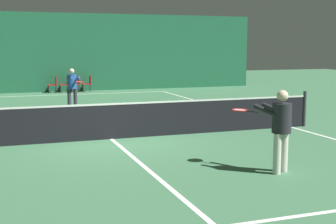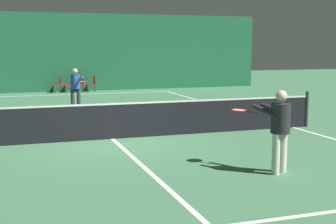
{
  "view_description": "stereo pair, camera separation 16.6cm",
  "coord_description": "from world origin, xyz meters",
  "px_view_note": "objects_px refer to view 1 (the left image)",
  "views": [
    {
      "loc": [
        -2.61,
        -11.82,
        2.41
      ],
      "look_at": [
        0.93,
        -1.81,
        0.91
      ],
      "focal_mm": 50.0,
      "sensor_mm": 36.0,
      "label": 1
    },
    {
      "loc": [
        -2.46,
        -11.87,
        2.41
      ],
      "look_at": [
        0.93,
        -1.81,
        0.91
      ],
      "focal_mm": 50.0,
      "sensor_mm": 36.0,
      "label": 2
    }
  ],
  "objects_px": {
    "player_near": "(279,125)",
    "courtside_chair_2": "(77,83)",
    "tennis_net": "(111,120)",
    "courtside_chair_1": "(65,83)",
    "player_far": "(72,85)",
    "courtside_chair_3": "(88,83)",
    "courtside_chair_0": "(54,83)"
  },
  "relations": [
    {
      "from": "courtside_chair_0",
      "to": "courtside_chair_2",
      "type": "xyz_separation_m",
      "value": [
        1.2,
        0.0,
        0.0
      ]
    },
    {
      "from": "courtside_chair_3",
      "to": "courtside_chair_1",
      "type": "bearing_deg",
      "value": -90.0
    },
    {
      "from": "courtside_chair_1",
      "to": "player_far",
      "type": "bearing_deg",
      "value": -4.76
    },
    {
      "from": "courtside_chair_2",
      "to": "courtside_chair_3",
      "type": "height_order",
      "value": "same"
    },
    {
      "from": "tennis_net",
      "to": "courtside_chair_3",
      "type": "distance_m",
      "value": 13.26
    },
    {
      "from": "player_near",
      "to": "courtside_chair_2",
      "type": "relative_size",
      "value": 1.9
    },
    {
      "from": "tennis_net",
      "to": "courtside_chair_1",
      "type": "xyz_separation_m",
      "value": [
        0.49,
        13.15,
        -0.03
      ]
    },
    {
      "from": "tennis_net",
      "to": "player_near",
      "type": "bearing_deg",
      "value": -61.54
    },
    {
      "from": "player_near",
      "to": "player_far",
      "type": "xyz_separation_m",
      "value": [
        -2.37,
        10.84,
        -0.02
      ]
    },
    {
      "from": "courtside_chair_2",
      "to": "courtside_chair_3",
      "type": "distance_m",
      "value": 0.6
    },
    {
      "from": "player_near",
      "to": "courtside_chair_2",
      "type": "bearing_deg",
      "value": -22.17
    },
    {
      "from": "tennis_net",
      "to": "player_far",
      "type": "height_order",
      "value": "player_far"
    },
    {
      "from": "courtside_chair_0",
      "to": "courtside_chair_1",
      "type": "relative_size",
      "value": 1.0
    },
    {
      "from": "tennis_net",
      "to": "courtside_chair_1",
      "type": "distance_m",
      "value": 13.16
    },
    {
      "from": "tennis_net",
      "to": "player_near",
      "type": "distance_m",
      "value": 4.87
    },
    {
      "from": "tennis_net",
      "to": "courtside_chair_2",
      "type": "relative_size",
      "value": 14.29
    },
    {
      "from": "tennis_net",
      "to": "courtside_chair_0",
      "type": "height_order",
      "value": "tennis_net"
    },
    {
      "from": "courtside_chair_0",
      "to": "courtside_chair_3",
      "type": "xyz_separation_m",
      "value": [
        1.8,
        0.0,
        0.0
      ]
    },
    {
      "from": "courtside_chair_1",
      "to": "courtside_chair_3",
      "type": "bearing_deg",
      "value": 90.0
    },
    {
      "from": "courtside_chair_1",
      "to": "courtside_chair_3",
      "type": "relative_size",
      "value": 1.0
    },
    {
      "from": "player_near",
      "to": "courtside_chair_1",
      "type": "distance_m",
      "value": 17.52
    },
    {
      "from": "player_far",
      "to": "courtside_chair_3",
      "type": "height_order",
      "value": "player_far"
    },
    {
      "from": "courtside_chair_1",
      "to": "player_near",
      "type": "bearing_deg",
      "value": 5.98
    },
    {
      "from": "courtside_chair_1",
      "to": "courtside_chair_2",
      "type": "xyz_separation_m",
      "value": [
        0.6,
        0.0,
        0.0
      ]
    },
    {
      "from": "player_far",
      "to": "courtside_chair_1",
      "type": "distance_m",
      "value": 6.61
    },
    {
      "from": "player_near",
      "to": "courtside_chair_1",
      "type": "xyz_separation_m",
      "value": [
        -1.83,
        17.42,
        -0.44
      ]
    },
    {
      "from": "player_near",
      "to": "courtside_chair_1",
      "type": "relative_size",
      "value": 1.9
    },
    {
      "from": "player_far",
      "to": "courtside_chair_3",
      "type": "distance_m",
      "value": 6.82
    },
    {
      "from": "courtside_chair_3",
      "to": "courtside_chair_2",
      "type": "bearing_deg",
      "value": -90.0
    },
    {
      "from": "courtside_chair_2",
      "to": "courtside_chair_1",
      "type": "bearing_deg",
      "value": -90.0
    },
    {
      "from": "player_far",
      "to": "courtside_chair_0",
      "type": "height_order",
      "value": "player_far"
    },
    {
      "from": "player_near",
      "to": "courtside_chair_3",
      "type": "xyz_separation_m",
      "value": [
        -0.63,
        17.42,
        -0.44
      ]
    }
  ]
}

